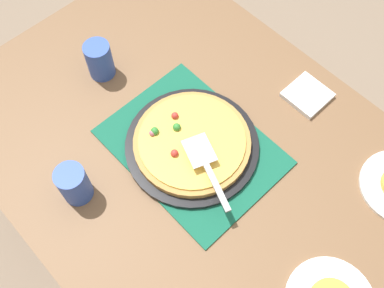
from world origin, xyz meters
name	(u,v)px	position (x,y,z in m)	size (l,w,h in m)	color
ground_plane	(192,227)	(0.00, 0.00, 0.00)	(8.00, 8.00, 0.00)	#84705B
dining_table	(192,164)	(0.00, 0.00, 0.64)	(1.40, 1.00, 0.75)	brown
placemat	(192,147)	(0.00, 0.00, 0.75)	(0.48, 0.36, 0.01)	#145B42
pizza_pan	(192,145)	(0.00, 0.00, 0.76)	(0.38, 0.38, 0.01)	black
pizza	(192,142)	(0.00, 0.00, 0.78)	(0.33, 0.33, 0.05)	#B78442
cup_near	(74,184)	(0.11, 0.32, 0.81)	(0.08, 0.08, 0.12)	#3351AD
cup_far	(100,60)	(0.39, 0.02, 0.81)	(0.08, 0.08, 0.12)	#3351AD
pizza_server	(206,165)	(-0.09, 0.03, 0.82)	(0.23, 0.12, 0.01)	silver
napkin_stack	(307,95)	(-0.11, -0.37, 0.76)	(0.12, 0.12, 0.02)	white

